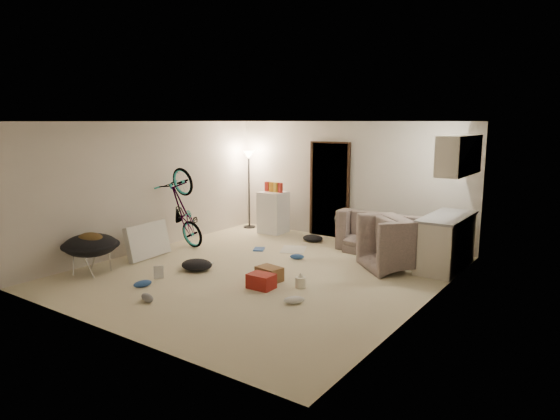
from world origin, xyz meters
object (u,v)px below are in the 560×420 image
Objects in this scene: drink_case_a at (269,274)px; armchair at (403,249)px; sofa at (391,237)px; saucer_chair at (91,250)px; floor_lamp at (249,173)px; bicycle at (184,226)px; drink_case_b at (261,281)px; juicer at (300,281)px; kitchen_counter at (446,243)px; tv_box at (148,241)px; mini_fridge at (273,212)px.

armchair is at bearing 60.46° from drink_case_a.
saucer_chair is (-3.56, -4.14, 0.10)m from sofa.
bicycle is at bearing -87.43° from floor_lamp.
armchair reaches higher than drink_case_b.
floor_lamp is 7.71× the size of juicer.
drink_case_b is (-1.96, -2.68, -0.33)m from kitchen_counter.
saucer_chair is 0.96× the size of tv_box.
kitchen_counter is 6.39× the size of juicer.
floor_lamp reaches higher than bicycle.
sofa is at bearing 83.57° from juicer.
kitchen_counter is 5.35m from tv_box.
juicer is (3.25, -0.73, -0.34)m from bicycle.
drink_case_b is at bearing -8.14° from tv_box.
saucer_chair is 1.19m from tv_box.
drink_case_a is (-0.90, -2.77, -0.18)m from sofa.
floor_lamp is at bearing 87.40° from tv_box.
sofa is 3.23m from drink_case_b.
kitchen_counter is 1.60× the size of saucer_chair.
kitchen_counter is (4.83, -0.65, -0.87)m from floor_lamp.
drink_case_a is at bearing -100.77° from bicycle.
drink_case_a is at bearing 106.03° from drink_case_b.
floor_lamp is 4.56m from drink_case_b.
bicycle is (-4.14, -1.14, 0.10)m from armchair.
drink_case_a is (2.76, -2.97, -1.19)m from floor_lamp.
armchair is (0.58, -0.89, 0.04)m from sofa.
bicycle is at bearing 27.48° from sofa.
drink_case_a is (2.66, 1.38, -0.28)m from saucer_chair.
sofa is 2.89m from mini_fridge.
sofa is 4.10m from bicycle.
tv_box reaches higher than sofa.
bicycle is at bearing 156.98° from drink_case_b.
sofa is at bearing -3.13° from floor_lamp.
mini_fridge is at bearing 172.27° from kitchen_counter.
kitchen_counter is 3.87× the size of drink_case_b.
drink_case_a is at bearing 69.80° from sofa.
mini_fridge is 2.40× the size of drink_case_b.
saucer_chair is (0.10, -4.34, -0.91)m from floor_lamp.
bicycle is 0.93m from tv_box.
bicycle is 4.19× the size of drink_case_a.
floor_lamp is 4.95m from kitchen_counter.
tv_box is (0.00, -0.92, -0.11)m from bicycle.
kitchen_counter is at bearing 57.31° from juicer.
drink_case_a is at bearing -131.76° from kitchen_counter.
floor_lamp is at bearing 141.62° from drink_case_a.
drink_case_a and drink_case_b have the same top height.
floor_lamp reaches higher than mini_fridge.
saucer_chair is at bearing 80.82° from armchair.
mini_fridge is 3.50m from drink_case_a.
tv_box reaches higher than drink_case_b.
drink_case_a is (-2.07, -2.32, -0.33)m from kitchen_counter.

